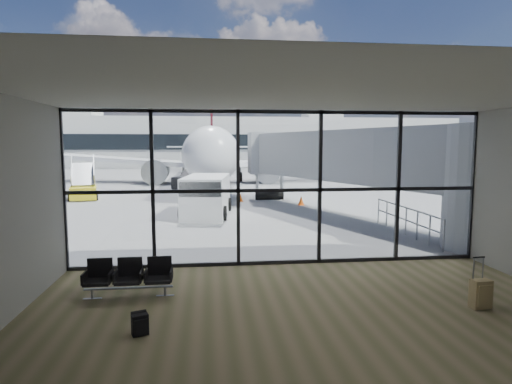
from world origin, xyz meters
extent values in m
plane|color=slate|center=(0.00, 40.00, 0.00)|extent=(220.00, 220.00, 0.00)
cube|color=brown|center=(0.00, -4.00, 0.01)|extent=(12.00, 8.00, 0.01)
cube|color=silver|center=(0.00, -4.00, 4.50)|extent=(12.00, 8.00, 0.02)
cube|color=#B3B3AE|center=(0.00, -8.00, 2.25)|extent=(12.00, 0.02, 4.50)
cube|color=white|center=(0.00, 0.00, 2.25)|extent=(12.00, 0.04, 4.50)
cube|color=black|center=(0.00, 0.00, 0.06)|extent=(12.00, 0.12, 0.10)
cube|color=black|center=(0.00, 0.00, 2.20)|extent=(12.00, 0.12, 0.10)
cube|color=black|center=(0.00, 0.00, 4.44)|extent=(12.00, 0.12, 0.10)
cube|color=black|center=(-6.00, 0.00, 2.25)|extent=(0.10, 0.12, 4.50)
cube|color=black|center=(-3.60, 0.00, 2.25)|extent=(0.10, 0.12, 4.50)
cube|color=black|center=(-1.20, 0.00, 2.25)|extent=(0.10, 0.12, 4.50)
cube|color=black|center=(1.20, 0.00, 2.25)|extent=(0.10, 0.12, 4.50)
cube|color=black|center=(3.60, 0.00, 2.25)|extent=(0.10, 0.12, 4.50)
cube|color=black|center=(6.00, 0.00, 2.25)|extent=(0.10, 0.12, 4.50)
cylinder|color=gray|center=(7.20, 1.00, 2.10)|extent=(2.80, 2.80, 4.20)
cube|color=gray|center=(4.55, 8.00, 3.00)|extent=(7.45, 14.81, 2.40)
cube|color=gray|center=(1.90, 15.00, 3.00)|extent=(2.60, 2.20, 2.60)
cylinder|color=gray|center=(1.10, 15.00, 0.90)|extent=(0.20, 0.20, 1.80)
cylinder|color=gray|center=(2.70, 15.00, 0.90)|extent=(0.20, 0.20, 1.80)
cylinder|color=black|center=(1.90, 15.00, 0.25)|extent=(1.80, 0.56, 0.56)
cylinder|color=gray|center=(5.60, 0.80, 0.55)|extent=(0.06, 0.06, 1.10)
cylinder|color=gray|center=(5.60, 1.70, 0.55)|extent=(0.06, 0.06, 1.10)
cylinder|color=gray|center=(5.60, 2.60, 0.55)|extent=(0.06, 0.06, 1.10)
cylinder|color=gray|center=(5.60, 3.50, 0.55)|extent=(0.06, 0.06, 1.10)
cylinder|color=gray|center=(5.60, 4.40, 0.55)|extent=(0.06, 0.06, 1.10)
cylinder|color=gray|center=(5.60, 5.30, 0.55)|extent=(0.06, 0.06, 1.10)
cylinder|color=gray|center=(5.60, 6.20, 0.55)|extent=(0.06, 0.06, 1.10)
cylinder|color=gray|center=(5.60, 3.50, 1.08)|extent=(0.06, 5.40, 0.06)
cylinder|color=gray|center=(5.60, 3.50, 0.60)|extent=(0.06, 5.40, 0.06)
cube|color=silver|center=(0.00, 62.00, 4.00)|extent=(80.00, 12.00, 8.00)
cube|color=black|center=(0.00, 55.90, 4.00)|extent=(80.00, 0.20, 2.40)
cube|color=silver|center=(-25.00, 62.00, 9.50)|extent=(10.00, 8.00, 3.00)
cube|color=silver|center=(18.00, 62.00, 9.00)|extent=(6.00, 6.00, 2.00)
cylinder|color=#382619|center=(-39.00, 72.00, 1.53)|extent=(0.50, 0.50, 3.06)
sphere|color=black|center=(-39.00, 72.00, 5.27)|extent=(5.61, 5.61, 5.61)
cylinder|color=#382619|center=(-33.00, 72.00, 1.71)|extent=(0.50, 0.50, 3.42)
sphere|color=black|center=(-33.00, 72.00, 5.89)|extent=(6.27, 6.27, 6.27)
cylinder|color=#382619|center=(-27.00, 72.00, 1.35)|extent=(0.50, 0.50, 2.70)
sphere|color=black|center=(-27.00, 72.00, 4.65)|extent=(4.95, 4.95, 4.95)
cylinder|color=#382619|center=(-21.00, 72.00, 1.53)|extent=(0.50, 0.50, 3.06)
sphere|color=black|center=(-21.00, 72.00, 5.27)|extent=(5.61, 5.61, 5.61)
cylinder|color=#382619|center=(-15.00, 72.00, 1.71)|extent=(0.50, 0.50, 3.42)
sphere|color=black|center=(-15.00, 72.00, 5.89)|extent=(6.27, 6.27, 6.27)
cube|color=gray|center=(-3.90, -2.36, 0.23)|extent=(2.00, 0.09, 0.04)
cube|color=black|center=(-4.59, -2.36, 0.40)|extent=(0.57, 0.53, 0.07)
cube|color=black|center=(-4.59, -2.11, 0.64)|extent=(0.56, 0.07, 0.50)
cube|color=black|center=(-3.90, -2.36, 0.40)|extent=(0.57, 0.53, 0.07)
cube|color=black|center=(-3.91, -2.10, 0.64)|extent=(0.56, 0.07, 0.50)
cube|color=black|center=(-3.22, -2.35, 0.40)|extent=(0.57, 0.53, 0.07)
cube|color=black|center=(-3.22, -2.10, 0.64)|extent=(0.56, 0.07, 0.50)
cylinder|color=gray|center=(-4.72, -2.36, 0.11)|extent=(0.05, 0.05, 0.23)
cylinder|color=gray|center=(-3.09, -2.35, 0.11)|extent=(0.05, 0.05, 0.23)
cube|color=black|center=(-3.34, -4.40, 0.20)|extent=(0.34, 0.27, 0.40)
cube|color=black|center=(-3.31, -4.51, 0.20)|extent=(0.24, 0.13, 0.28)
cylinder|color=black|center=(-3.38, -4.32, 0.40)|extent=(0.28, 0.16, 0.07)
cube|color=#968153|center=(3.72, -3.91, 0.33)|extent=(0.43, 0.28, 0.61)
cube|color=#968153|center=(3.73, -4.04, 0.33)|extent=(0.34, 0.07, 0.45)
cylinder|color=gray|center=(3.60, -3.80, 0.85)|extent=(0.03, 0.03, 0.51)
cylinder|color=gray|center=(3.83, -3.78, 0.85)|extent=(0.03, 0.03, 0.51)
cube|color=black|center=(3.71, -3.79, 1.10)|extent=(0.27, 0.05, 0.02)
cylinder|color=black|center=(3.60, -3.80, 0.03)|extent=(0.04, 0.07, 0.07)
cylinder|color=black|center=(3.83, -3.78, 0.03)|extent=(0.04, 0.07, 0.07)
cylinder|color=white|center=(-1.65, 28.68, 2.90)|extent=(3.96, 29.02, 3.57)
sphere|color=white|center=(-1.85, 14.20, 2.90)|extent=(3.57, 3.57, 3.57)
cone|color=white|center=(-1.43, 45.58, 3.19)|extent=(3.65, 5.84, 3.57)
cube|color=black|center=(-1.84, 14.78, 3.38)|extent=(2.14, 1.19, 0.48)
cube|color=white|center=(-9.85, 29.76, 2.08)|extent=(14.77, 7.77, 1.14)
cylinder|color=black|center=(-6.69, 27.78, 1.11)|extent=(2.07, 3.31, 2.03)
cube|color=white|center=(-4.52, 45.14, 3.28)|extent=(5.56, 2.87, 0.17)
cube|color=white|center=(6.57, 29.54, 2.08)|extent=(14.81, 7.43, 1.14)
cylinder|color=black|center=(3.36, 27.65, 1.11)|extent=(2.07, 3.31, 2.03)
cube|color=white|center=(1.66, 45.05, 3.28)|extent=(5.55, 2.74, 0.17)
cube|color=#4D0B14|center=(-1.43, 45.58, 6.37)|extent=(0.34, 3.67, 5.79)
cylinder|color=gray|center=(-1.82, 16.13, 0.68)|extent=(0.19, 0.19, 1.35)
cylinder|color=black|center=(-1.82, 16.13, 0.34)|extent=(0.25, 0.68, 0.68)
cylinder|color=black|center=(-4.35, 29.20, 0.43)|extent=(0.45, 0.93, 0.93)
cylinder|color=black|center=(1.06, 29.13, 0.43)|extent=(0.45, 0.93, 0.93)
cube|color=silver|center=(-2.12, 9.18, 0.99)|extent=(2.54, 4.76, 1.98)
cube|color=black|center=(-2.34, 7.52, 1.53)|extent=(2.01, 1.42, 0.69)
cylinder|color=black|center=(-3.29, 7.84, 0.35)|extent=(0.33, 0.72, 0.69)
cylinder|color=black|center=(-1.33, 7.59, 0.35)|extent=(0.33, 0.72, 0.69)
cylinder|color=black|center=(-2.92, 10.78, 0.35)|extent=(0.33, 0.72, 0.69)
cylinder|color=black|center=(-0.96, 10.53, 0.35)|extent=(0.33, 0.72, 0.69)
cube|color=black|center=(-3.90, 23.16, 0.51)|extent=(2.08, 3.05, 0.93)
cube|color=black|center=(-3.57, 24.22, 1.21)|extent=(1.76, 2.54, 0.96)
cylinder|color=black|center=(-4.80, 22.47, 0.23)|extent=(0.32, 0.50, 0.46)
cylinder|color=black|center=(-3.56, 22.08, 0.23)|extent=(0.32, 0.50, 0.46)
cylinder|color=black|center=(-4.24, 24.24, 0.23)|extent=(0.32, 0.50, 0.46)
cylinder|color=black|center=(-3.00, 23.85, 0.23)|extent=(0.32, 0.50, 0.46)
cube|color=gold|center=(-10.12, 16.61, 0.44)|extent=(2.18, 3.05, 0.79)
cube|color=gray|center=(-10.31, 17.38, 1.57)|extent=(1.87, 2.49, 1.46)
cylinder|color=black|center=(-10.65, 15.47, 0.22)|extent=(0.29, 0.47, 0.43)
cylinder|color=black|center=(-9.12, 15.84, 0.22)|extent=(0.29, 0.47, 0.43)
cylinder|color=black|center=(-11.12, 17.38, 0.22)|extent=(0.29, 0.47, 0.43)
cylinder|color=black|center=(-9.59, 17.75, 0.22)|extent=(0.29, 0.47, 0.43)
cube|color=#FF630D|center=(-0.07, 14.22, 0.01)|extent=(0.39, 0.39, 0.03)
cone|color=#FF630D|center=(-0.07, 14.22, 0.28)|extent=(0.37, 0.37, 0.56)
cube|color=#EF550C|center=(3.38, 12.22, 0.01)|extent=(0.37, 0.37, 0.03)
cone|color=#EF550C|center=(3.38, 12.22, 0.27)|extent=(0.36, 0.36, 0.53)
camera|label=1|loc=(-2.07, -12.17, 3.50)|focal=30.00mm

